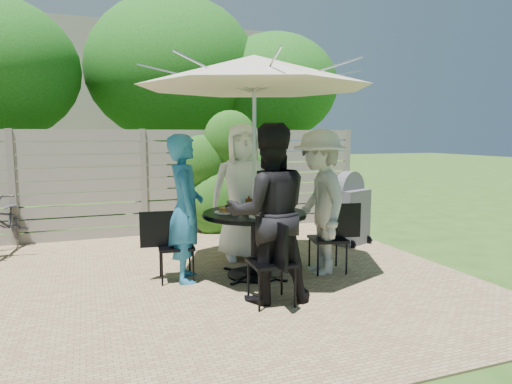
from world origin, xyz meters
name	(u,v)px	position (x,y,z in m)	size (l,w,h in m)	color
backyard_envelope	(117,107)	(0.09, 10.29, 2.61)	(60.00, 60.00, 5.00)	#284D18
patio_table	(254,232)	(0.99, 0.21, 0.57)	(1.44, 1.44, 0.82)	black
umbrella	(254,72)	(0.99, 0.21, 2.48)	(3.19, 3.19, 2.68)	silver
chair_back	(242,238)	(1.16, 1.16, 0.27)	(0.51, 0.68, 0.89)	black
person_back	(243,192)	(1.13, 1.03, 0.96)	(0.93, 0.61, 1.91)	white
chair_left	(175,260)	(0.04, 0.37, 0.26)	(0.64, 0.45, 0.86)	black
person_left	(185,209)	(0.17, 0.35, 0.88)	(0.64, 0.42, 1.76)	teal
chair_front	(272,280)	(0.83, -0.74, 0.27)	(0.46, 0.67, 0.91)	black
person_front	(269,214)	(0.85, -0.61, 0.94)	(0.91, 0.71, 1.87)	black
chair_right	(329,252)	(1.94, 0.05, 0.27)	(0.67, 0.50, 0.89)	black
person_right	(319,202)	(1.81, 0.07, 0.91)	(1.18, 0.68, 1.83)	#B9B8B4
plate_back	(249,205)	(1.05, 0.56, 0.84)	(0.26, 0.26, 0.06)	white
plate_left	(225,211)	(0.64, 0.27, 0.84)	(0.26, 0.26, 0.06)	white
plate_front	(260,215)	(0.93, -0.14, 0.84)	(0.26, 0.26, 0.06)	white
plate_right	(283,209)	(1.35, 0.15, 0.84)	(0.26, 0.26, 0.06)	white
plate_extra	(274,214)	(1.12, -0.12, 0.84)	(0.24, 0.24, 0.06)	white
glass_back	(242,203)	(0.93, 0.48, 0.89)	(0.07, 0.07, 0.14)	silver
glass_left	(234,208)	(0.72, 0.15, 0.89)	(0.07, 0.07, 0.14)	silver
glass_front	(267,209)	(1.05, -0.06, 0.89)	(0.07, 0.07, 0.14)	silver
syrup_jug	(249,205)	(0.94, 0.27, 0.90)	(0.09, 0.09, 0.16)	#59280C
coffee_cup	(259,204)	(1.13, 0.41, 0.88)	(0.08, 0.08, 0.12)	#C6B293
bicycle	(6,222)	(-2.06, 2.60, 0.47)	(0.62, 1.79, 0.94)	#333338
bbq_grill	(349,211)	(2.99, 1.26, 0.54)	(0.70, 0.63, 1.18)	#505055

